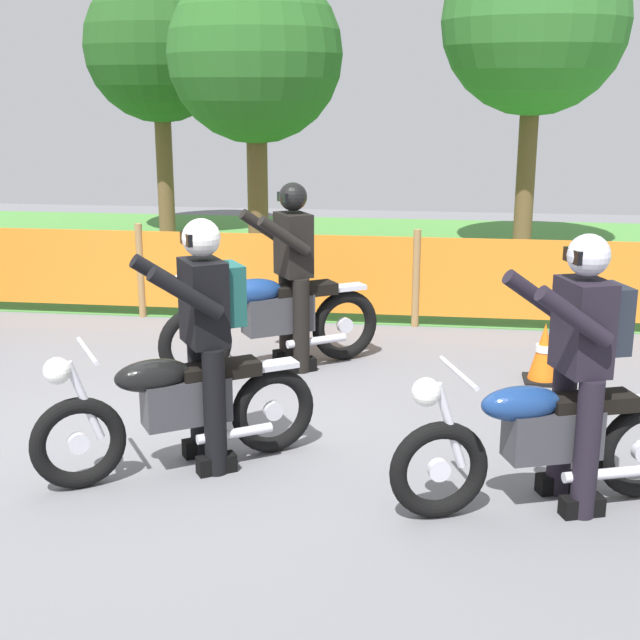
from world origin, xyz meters
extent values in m
cube|color=slate|center=(0.00, 0.00, -0.01)|extent=(24.00, 24.00, 0.02)
cube|color=#4C8C3D|center=(0.00, 6.93, 0.01)|extent=(24.00, 7.76, 0.01)
cylinder|color=#997547|center=(-1.52, 3.05, 0.53)|extent=(0.08, 0.08, 1.05)
cylinder|color=#997547|center=(1.52, 3.05, 0.53)|extent=(0.08, 0.08, 1.05)
cube|color=orange|center=(-3.04, 3.05, 0.54)|extent=(2.96, 0.02, 0.85)
cube|color=orange|center=(0.00, 3.05, 0.54)|extent=(2.96, 0.02, 0.85)
cube|color=orange|center=(3.04, 3.05, 0.54)|extent=(2.96, 0.02, 0.85)
cylinder|color=brown|center=(-2.91, 8.48, 1.13)|extent=(0.28, 0.28, 2.27)
sphere|color=#23511E|center=(-2.91, 8.48, 3.13)|extent=(2.48, 2.48, 2.48)
cylinder|color=brown|center=(-0.73, 5.68, 1.05)|extent=(0.28, 0.28, 2.09)
sphere|color=#286023|center=(-0.73, 5.68, 2.90)|extent=(2.32, 2.32, 2.32)
cylinder|color=brown|center=(3.02, 7.45, 1.23)|extent=(0.28, 0.28, 2.46)
sphere|color=#33702D|center=(3.02, 7.45, 3.41)|extent=(2.69, 2.69, 2.69)
torus|color=black|center=(-0.50, -1.16, 0.31)|extent=(0.57, 0.42, 0.61)
cylinder|color=silver|center=(-0.50, -1.16, 0.31)|extent=(0.14, 0.12, 0.13)
torus|color=black|center=(0.62, -0.43, 0.31)|extent=(0.57, 0.42, 0.61)
cylinder|color=silver|center=(0.62, -0.43, 0.31)|extent=(0.14, 0.12, 0.13)
cube|color=#38383D|center=(0.10, -0.77, 0.48)|extent=(0.61, 0.50, 0.31)
ellipsoid|color=black|center=(-0.08, -0.89, 0.69)|extent=(0.54, 0.46, 0.21)
cube|color=black|center=(0.30, -0.64, 0.66)|extent=(0.56, 0.47, 0.10)
cube|color=silver|center=(0.62, -0.43, 0.64)|extent=(0.37, 0.32, 0.04)
cylinder|color=silver|center=(-0.45, -1.13, 0.58)|extent=(0.22, 0.17, 0.54)
sphere|color=white|center=(-0.58, -1.21, 0.80)|extent=(0.24, 0.24, 0.17)
cylinder|color=silver|center=(-0.42, -1.10, 0.91)|extent=(0.34, 0.50, 0.03)
cylinder|color=silver|center=(0.41, -0.72, 0.24)|extent=(0.48, 0.34, 0.07)
torus|color=black|center=(1.78, -1.25, 0.31)|extent=(0.61, 0.30, 0.61)
cylinder|color=silver|center=(1.78, -1.25, 0.31)|extent=(0.14, 0.10, 0.13)
cube|color=#38383D|center=(2.45, -1.02, 0.48)|extent=(0.62, 0.41, 0.31)
ellipsoid|color=navy|center=(2.25, -1.09, 0.69)|extent=(0.54, 0.38, 0.21)
cube|color=black|center=(2.68, -0.94, 0.66)|extent=(0.57, 0.38, 0.10)
cylinder|color=silver|center=(1.83, -1.24, 0.58)|extent=(0.23, 0.12, 0.54)
sphere|color=white|center=(1.69, -1.29, 0.80)|extent=(0.22, 0.22, 0.17)
cylinder|color=silver|center=(1.87, -1.22, 0.91)|extent=(0.22, 0.55, 0.03)
cylinder|color=silver|center=(2.77, -1.05, 0.24)|extent=(0.52, 0.24, 0.07)
torus|color=black|center=(-0.33, 0.99, 0.33)|extent=(0.62, 0.46, 0.67)
cylinder|color=silver|center=(-0.33, 0.99, 0.33)|extent=(0.16, 0.13, 0.15)
torus|color=black|center=(0.89, 1.78, 0.33)|extent=(0.62, 0.46, 0.67)
cylinder|color=silver|center=(0.89, 1.78, 0.33)|extent=(0.16, 0.13, 0.15)
cube|color=#38383D|center=(0.33, 1.41, 0.52)|extent=(0.66, 0.55, 0.33)
ellipsoid|color=navy|center=(0.13, 1.28, 0.75)|extent=(0.59, 0.50, 0.23)
cube|color=black|center=(0.54, 1.56, 0.72)|extent=(0.61, 0.51, 0.10)
cube|color=silver|center=(0.89, 1.78, 0.70)|extent=(0.40, 0.34, 0.04)
cylinder|color=silver|center=(-0.28, 1.02, 0.63)|extent=(0.23, 0.18, 0.59)
sphere|color=white|center=(-0.42, 0.93, 0.87)|extent=(0.26, 0.26, 0.19)
cylinder|color=silver|center=(-0.24, 1.04, 0.99)|extent=(0.37, 0.54, 0.03)
cylinder|color=silver|center=(0.67, 1.46, 0.27)|extent=(0.52, 0.37, 0.07)
cylinder|color=black|center=(0.31, -0.82, 0.43)|extent=(0.21, 0.21, 0.86)
cube|color=black|center=(0.31, -0.82, 0.06)|extent=(0.28, 0.23, 0.12)
cylinder|color=black|center=(0.13, -0.55, 0.43)|extent=(0.21, 0.21, 0.86)
cube|color=black|center=(0.13, -0.55, 0.06)|extent=(0.28, 0.23, 0.12)
cube|color=black|center=(0.22, -0.69, 1.14)|extent=(0.40, 0.43, 0.56)
cylinder|color=black|center=(0.19, -0.97, 1.26)|extent=(0.46, 0.35, 0.38)
cylinder|color=black|center=(-0.05, -0.60, 1.26)|extent=(0.46, 0.35, 0.38)
sphere|color=white|center=(0.22, -0.69, 1.56)|extent=(0.35, 0.35, 0.25)
cube|color=black|center=(0.14, -0.74, 1.56)|extent=(0.12, 0.17, 0.08)
cube|color=#194C47|center=(0.36, -0.60, 1.18)|extent=(0.29, 0.32, 0.40)
cylinder|color=black|center=(2.64, -1.12, 0.43)|extent=(0.19, 0.19, 0.86)
cube|color=black|center=(2.64, -1.12, 0.06)|extent=(0.28, 0.19, 0.12)
cylinder|color=black|center=(2.53, -0.82, 0.43)|extent=(0.19, 0.19, 0.86)
cube|color=black|center=(2.53, -0.82, 0.06)|extent=(0.28, 0.19, 0.12)
cube|color=black|center=(2.59, -0.97, 1.14)|extent=(0.35, 0.42, 0.56)
cylinder|color=black|center=(2.49, -1.24, 1.26)|extent=(0.49, 0.26, 0.38)
cylinder|color=black|center=(2.34, -0.82, 1.26)|extent=(0.49, 0.26, 0.38)
sphere|color=silver|center=(2.59, -0.97, 1.56)|extent=(0.32, 0.32, 0.25)
cube|color=black|center=(2.49, -1.00, 1.56)|extent=(0.09, 0.18, 0.08)
cube|color=#1E232D|center=(2.75, -0.91, 1.18)|extent=(0.24, 0.32, 0.40)
cylinder|color=black|center=(0.54, 1.36, 0.43)|extent=(0.21, 0.21, 0.86)
cube|color=black|center=(0.54, 1.36, 0.06)|extent=(0.28, 0.23, 0.12)
cylinder|color=black|center=(0.37, 1.63, 0.43)|extent=(0.21, 0.21, 0.86)
cube|color=black|center=(0.37, 1.63, 0.06)|extent=(0.28, 0.23, 0.12)
cube|color=black|center=(0.46, 1.50, 1.14)|extent=(0.40, 0.43, 0.56)
cylinder|color=black|center=(0.43, 1.22, 1.26)|extent=(0.46, 0.35, 0.38)
cylinder|color=black|center=(0.19, 1.58, 1.26)|extent=(0.46, 0.35, 0.38)
sphere|color=black|center=(0.46, 1.50, 1.56)|extent=(0.35, 0.35, 0.25)
cube|color=black|center=(0.37, 1.44, 1.56)|extent=(0.12, 0.17, 0.08)
cube|color=black|center=(2.68, 1.37, 0.01)|extent=(0.32, 0.32, 0.03)
cone|color=orange|center=(2.68, 1.37, 0.28)|extent=(0.26, 0.26, 0.50)
cylinder|color=white|center=(2.68, 1.37, 0.31)|extent=(0.15, 0.15, 0.06)
camera|label=1|loc=(1.71, -6.07, 2.51)|focal=49.04mm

